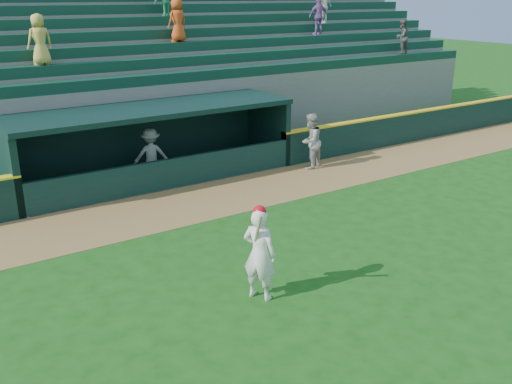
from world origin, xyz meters
The scene contains 9 objects.
ground centered at (0.00, 0.00, 0.00)m, with size 120.00×120.00×0.00m, color #164812.
warning_track centered at (0.00, 4.90, 0.01)m, with size 40.00×3.00×0.01m, color olive.
field_wall_right centered at (12.25, 6.55, 0.60)m, with size 15.50×0.30×1.20m, color black.
wall_stripe_right centered at (12.25, 6.55, 1.23)m, with size 15.50×0.32×0.06m, color yellow.
dugout_player_front centered at (5.15, 5.82, 0.99)m, with size 0.96×0.75×1.98m, color #9E9F9A.
dugout_player_inside centered at (-0.14, 7.66, 0.88)m, with size 1.14×0.66×1.76m, color #AAAAA5.
dugout centered at (0.00, 8.00, 1.36)m, with size 9.40×2.80×2.46m.
stands centered at (0.00, 12.57, 2.40)m, with size 34.50×6.29×7.50m.
batter_at_plate centered at (-1.55, -0.84, 1.01)m, with size 0.76×0.90×2.04m.
Camera 1 is at (-7.39, -9.46, 5.94)m, focal length 40.00 mm.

